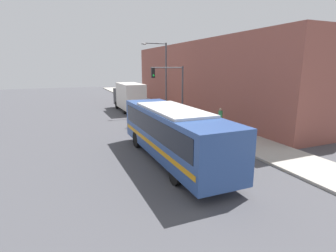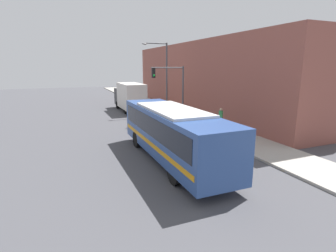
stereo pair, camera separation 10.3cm
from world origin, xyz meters
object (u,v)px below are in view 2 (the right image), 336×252
at_px(city_bus, 172,130).
at_px(parking_meter, 195,116).
at_px(pedestrian_near_corner, 221,119).
at_px(fire_hydrant, 244,141).
at_px(traffic_light_pole, 172,84).
at_px(street_lamp, 164,72).
at_px(delivery_truck, 130,96).

height_order(city_bus, parking_meter, city_bus).
bearing_deg(pedestrian_near_corner, fire_hydrant, -104.19).
xyz_separation_m(traffic_light_pole, parking_meter, (0.99, -2.72, -2.67)).
relative_size(fire_hydrant, parking_meter, 0.57).
bearing_deg(fire_hydrant, street_lamp, 90.53).
bearing_deg(traffic_light_pole, delivery_truck, 105.46).
distance_m(fire_hydrant, street_lamp, 14.50).
height_order(city_bus, fire_hydrant, city_bus).
relative_size(city_bus, pedestrian_near_corner, 5.72).
xyz_separation_m(delivery_truck, parking_meter, (3.15, -10.55, -0.77)).
bearing_deg(city_bus, delivery_truck, 83.20).
relative_size(city_bus, fire_hydrant, 14.27).
distance_m(fire_hydrant, pedestrian_near_corner, 4.56).
bearing_deg(pedestrian_near_corner, traffic_light_pole, 112.18).
xyz_separation_m(fire_hydrant, pedestrian_near_corner, (1.11, 4.38, 0.58)).
bearing_deg(delivery_truck, street_lamp, -48.78).
bearing_deg(street_lamp, traffic_light_pole, -101.09).
relative_size(city_bus, street_lamp, 1.39).
xyz_separation_m(delivery_truck, traffic_light_pole, (2.17, -7.83, 1.90)).
bearing_deg(traffic_light_pole, city_bus, -113.50).
distance_m(city_bus, traffic_light_pole, 10.85).
height_order(fire_hydrant, pedestrian_near_corner, pedestrian_near_corner).
bearing_deg(delivery_truck, city_bus, -96.77).
height_order(city_bus, pedestrian_near_corner, city_bus).
relative_size(fire_hydrant, pedestrian_near_corner, 0.40).
bearing_deg(pedestrian_near_corner, city_bus, -143.77).
relative_size(city_bus, traffic_light_pole, 2.04).
xyz_separation_m(delivery_truck, fire_hydrant, (3.15, -17.35, -1.28)).
distance_m(delivery_truck, parking_meter, 11.03).
bearing_deg(pedestrian_near_corner, parking_meter, 114.57).
xyz_separation_m(city_bus, street_lamp, (5.12, 14.17, 2.88)).
relative_size(delivery_truck, pedestrian_near_corner, 3.96).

